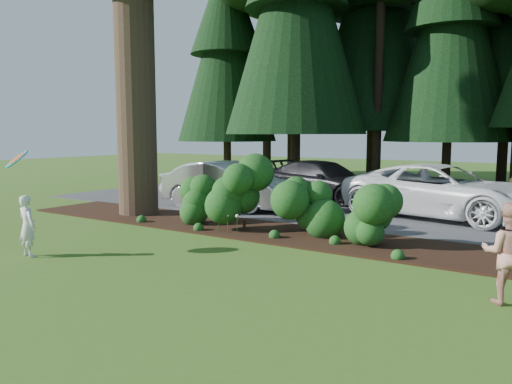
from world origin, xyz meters
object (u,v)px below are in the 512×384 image
car_silver_wagon (227,185)px  frisbee (17,159)px  car_white_suv (441,191)px  child (27,226)px  car_dark_suv (323,181)px  adult (508,253)px

car_silver_wagon → frisbee: frisbee is taller
car_white_suv → child: (-6.13, -9.72, -0.19)m
car_white_suv → frisbee: frisbee is taller
car_dark_suv → child: 11.45m
child → frisbee: frisbee is taller
car_dark_suv → adult: bearing=-128.8°
car_silver_wagon → frisbee: (0.18, -7.68, 1.23)m
child → car_dark_suv: bearing=-92.2°
car_silver_wagon → car_dark_suv: size_ratio=0.93×
car_white_suv → adult: size_ratio=3.75×
car_white_suv → car_dark_suv: 5.05m
adult → frisbee: (-9.19, -2.28, 1.27)m
car_silver_wagon → car_white_suv: car_white_suv is taller
car_white_suv → car_dark_suv: bearing=80.6°
frisbee → adult: bearing=13.9°
child → adult: 9.15m
car_dark_suv → adult: size_ratio=3.30×
child → adult: adult is taller
car_white_suv → adult: bearing=-150.1°
car_silver_wagon → adult: 10.81m
child → frisbee: 1.44m
car_silver_wagon → adult: bearing=-121.6°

